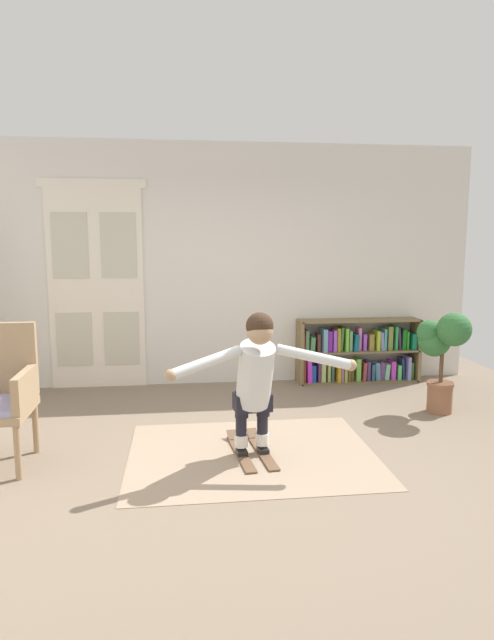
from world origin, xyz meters
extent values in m
plane|color=#7B6957|center=(0.00, 0.00, 0.00)|extent=(7.20, 7.20, 0.00)
cube|color=silver|center=(0.00, 2.60, 1.45)|extent=(6.00, 0.10, 2.90)
cube|color=silver|center=(-1.87, 2.54, 1.18)|extent=(0.55, 0.04, 2.35)
cube|color=#BDB9A6|center=(-1.87, 2.52, 1.69)|extent=(0.41, 0.01, 0.76)
cube|color=#BDB9A6|center=(-1.87, 2.52, 0.59)|extent=(0.41, 0.01, 0.64)
cube|color=silver|center=(-1.32, 2.54, 1.18)|extent=(0.55, 0.04, 2.35)
cube|color=#BDB9A6|center=(-1.32, 2.52, 1.69)|extent=(0.41, 0.01, 0.76)
cube|color=#BDB9A6|center=(-1.32, 2.52, 0.59)|extent=(0.41, 0.01, 0.64)
cube|color=silver|center=(-1.59, 2.54, 2.40)|extent=(1.22, 0.04, 0.10)
cube|color=gray|center=(-0.04, 0.26, 0.00)|extent=(2.02, 1.60, 0.01)
cube|color=brown|center=(0.83, 2.39, 0.39)|extent=(0.04, 0.30, 0.78)
cube|color=brown|center=(2.32, 2.39, 0.39)|extent=(0.04, 0.30, 0.78)
cube|color=brown|center=(1.58, 2.39, 0.01)|extent=(1.49, 0.30, 0.02)
cube|color=brown|center=(1.58, 2.39, 0.39)|extent=(1.49, 0.30, 0.02)
cube|color=brown|center=(1.58, 2.39, 0.77)|extent=(1.49, 0.30, 0.02)
cube|color=brown|center=(0.87, 2.40, 0.16)|extent=(0.05, 0.20, 0.29)
cube|color=#C832CE|center=(0.94, 2.38, 0.16)|extent=(0.06, 0.18, 0.28)
cube|color=#194DA4|center=(1.00, 2.39, 0.12)|extent=(0.05, 0.17, 0.21)
cube|color=#592C5D|center=(1.07, 2.38, 0.15)|extent=(0.03, 0.17, 0.26)
cube|color=#ACC86A|center=(1.12, 2.39, 0.15)|extent=(0.06, 0.15, 0.26)
cube|color=tan|center=(1.19, 2.41, 0.13)|extent=(0.03, 0.20, 0.22)
cube|color=#3E635B|center=(1.24, 2.41, 0.13)|extent=(0.03, 0.15, 0.22)
cube|color=gold|center=(1.31, 2.37, 0.14)|extent=(0.04, 0.22, 0.25)
cube|color=#A868AB|center=(1.35, 2.38, 0.11)|extent=(0.03, 0.19, 0.18)
cube|color=#8E9C48|center=(1.39, 2.39, 0.12)|extent=(0.04, 0.23, 0.20)
cube|color=brown|center=(1.44, 2.38, 0.13)|extent=(0.03, 0.22, 0.22)
cube|color=brown|center=(1.49, 2.40, 0.12)|extent=(0.04, 0.16, 0.20)
cube|color=#6BBE48|center=(1.56, 2.40, 0.16)|extent=(0.06, 0.20, 0.28)
cube|color=#923C43|center=(1.64, 2.38, 0.14)|extent=(0.05, 0.18, 0.23)
cube|color=#4B3063|center=(1.69, 2.38, 0.14)|extent=(0.04, 0.17, 0.25)
cube|color=#294D69|center=(1.75, 2.39, 0.13)|extent=(0.04, 0.21, 0.21)
cube|color=teal|center=(1.82, 2.40, 0.13)|extent=(0.07, 0.16, 0.22)
cube|color=#683E7E|center=(1.89, 2.41, 0.13)|extent=(0.05, 0.14, 0.22)
cube|color=#7DD5A4|center=(1.95, 2.41, 0.12)|extent=(0.07, 0.17, 0.20)
cube|color=#B93CBB|center=(2.01, 2.40, 0.14)|extent=(0.05, 0.20, 0.23)
cube|color=#52C263|center=(2.09, 2.37, 0.11)|extent=(0.04, 0.16, 0.18)
cube|color=navy|center=(2.15, 2.41, 0.15)|extent=(0.04, 0.18, 0.27)
cube|color=#797BC0|center=(2.20, 2.37, 0.17)|extent=(0.04, 0.23, 0.29)
cube|color=#3A7433|center=(2.26, 2.41, 0.13)|extent=(0.04, 0.21, 0.21)
cube|color=#D7413C|center=(0.86, 2.39, 0.54)|extent=(0.04, 0.16, 0.28)
cube|color=#4E7952|center=(0.91, 2.38, 0.53)|extent=(0.04, 0.17, 0.27)
cube|color=#478957|center=(0.98, 2.39, 0.49)|extent=(0.07, 0.15, 0.18)
cube|color=#572D29|center=(1.06, 2.39, 0.51)|extent=(0.04, 0.14, 0.22)
cube|color=#5D91B0|center=(1.12, 2.37, 0.54)|extent=(0.05, 0.24, 0.28)
cube|color=purple|center=(1.19, 2.37, 0.53)|extent=(0.05, 0.16, 0.25)
cube|color=purple|center=(1.25, 2.37, 0.53)|extent=(0.04, 0.21, 0.27)
cube|color=olive|center=(1.30, 2.39, 0.55)|extent=(0.04, 0.21, 0.29)
cube|color=#40703C|center=(1.34, 2.41, 0.55)|extent=(0.05, 0.21, 0.30)
cube|color=#6ABF37|center=(1.40, 2.39, 0.55)|extent=(0.04, 0.22, 0.29)
cube|color=#5C9057|center=(1.45, 2.40, 0.53)|extent=(0.04, 0.23, 0.25)
cube|color=#145A71|center=(1.52, 2.37, 0.51)|extent=(0.07, 0.21, 0.21)
cube|color=pink|center=(1.57, 2.40, 0.54)|extent=(0.04, 0.15, 0.28)
cube|color=#9D4FD4|center=(1.64, 2.41, 0.50)|extent=(0.04, 0.15, 0.20)
cube|color=olive|center=(1.72, 2.38, 0.50)|extent=(0.06, 0.15, 0.20)
cube|color=#8FB727|center=(1.80, 2.38, 0.53)|extent=(0.04, 0.20, 0.25)
cube|color=#7173B5|center=(1.85, 2.37, 0.52)|extent=(0.05, 0.18, 0.23)
cube|color=teal|center=(1.89, 2.40, 0.54)|extent=(0.03, 0.23, 0.27)
cube|color=olive|center=(1.96, 2.39, 0.55)|extent=(0.06, 0.18, 0.30)
cube|color=#289146|center=(2.03, 2.41, 0.55)|extent=(0.03, 0.24, 0.30)
cube|color=#562860|center=(2.08, 2.40, 0.54)|extent=(0.05, 0.17, 0.27)
cube|color=#145F1C|center=(2.13, 2.40, 0.53)|extent=(0.05, 0.22, 0.26)
cube|color=green|center=(2.18, 2.40, 0.51)|extent=(0.03, 0.18, 0.23)
cube|color=#106343|center=(2.25, 2.39, 0.50)|extent=(0.06, 0.24, 0.20)
cylinder|color=#A08360|center=(-1.82, 0.00, 0.21)|extent=(0.05, 0.05, 0.42)
cylinder|color=#A08360|center=(-1.82, 0.52, 0.21)|extent=(0.05, 0.05, 0.42)
cube|color=#A08360|center=(-1.81, 0.26, 0.62)|extent=(0.06, 0.56, 0.28)
cylinder|color=brown|center=(2.02, 1.11, 0.16)|extent=(0.25, 0.25, 0.32)
cylinder|color=brown|center=(2.02, 1.11, 0.30)|extent=(0.27, 0.27, 0.04)
cylinder|color=#4C3823|center=(2.02, 1.11, 0.50)|extent=(0.04, 0.04, 0.36)
sphere|color=#2D6531|center=(1.91, 1.18, 0.82)|extent=(0.26, 0.26, 0.26)
sphere|color=#2D6531|center=(2.06, 0.98, 0.88)|extent=(0.33, 0.33, 0.33)
sphere|color=#2D6531|center=(1.96, 1.19, 0.74)|extent=(0.33, 0.33, 0.33)
cube|color=brown|center=(-0.13, 0.25, 0.01)|extent=(0.17, 0.77, 0.01)
cube|color=brown|center=(-0.17, 0.60, 0.05)|extent=(0.10, 0.12, 0.06)
cube|color=black|center=(-0.13, 0.23, 0.04)|extent=(0.09, 0.13, 0.04)
cube|color=brown|center=(0.05, 0.27, 0.01)|extent=(0.17, 0.77, 0.01)
cube|color=brown|center=(0.01, 0.62, 0.05)|extent=(0.10, 0.12, 0.06)
cube|color=black|center=(0.05, 0.25, 0.04)|extent=(0.09, 0.13, 0.04)
cylinder|color=white|center=(-0.13, 0.25, 0.13)|extent=(0.12, 0.12, 0.10)
cylinder|color=black|center=(-0.13, 0.25, 0.33)|extent=(0.10, 0.10, 0.30)
cylinder|color=black|center=(-0.13, 0.23, 0.44)|extent=(0.12, 0.12, 0.22)
cylinder|color=white|center=(0.05, 0.27, 0.13)|extent=(0.12, 0.12, 0.10)
cylinder|color=black|center=(0.05, 0.27, 0.33)|extent=(0.10, 0.10, 0.30)
cylinder|color=black|center=(0.05, 0.24, 0.44)|extent=(0.12, 0.12, 0.22)
cube|color=black|center=(-0.04, 0.24, 0.46)|extent=(0.32, 0.21, 0.14)
cylinder|color=silver|center=(-0.03, 0.15, 0.70)|extent=(0.32, 0.47, 0.58)
sphere|color=tan|center=(-0.02, 0.00, 1.07)|extent=(0.22, 0.22, 0.20)
sphere|color=#382619|center=(-0.02, 0.01, 1.11)|extent=(0.23, 0.23, 0.21)
cylinder|color=silver|center=(-0.43, -0.08, 0.87)|extent=(0.56, 0.33, 0.19)
sphere|color=tan|center=(-0.68, -0.21, 0.81)|extent=(0.10, 0.10, 0.09)
cylinder|color=silver|center=(0.40, 0.00, 0.87)|extent=(0.59, 0.22, 0.19)
sphere|color=tan|center=(0.68, -0.06, 0.81)|extent=(0.10, 0.10, 0.09)
camera|label=1|loc=(-0.60, -3.94, 1.76)|focal=30.16mm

